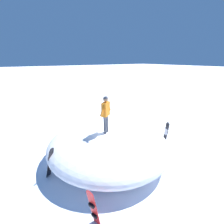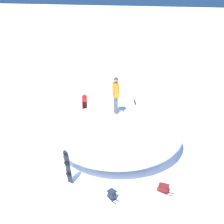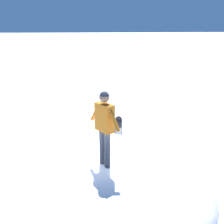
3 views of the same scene
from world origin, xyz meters
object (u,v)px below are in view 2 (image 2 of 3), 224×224
snowboard_primary_upright (137,111)px  snowboard_secondary_upright (85,107)px  backpack_near (112,195)px  snowboard_tertiary_upright (68,167)px  snowboarder_standing (116,92)px  backpack_far (163,188)px

snowboard_primary_upright → snowboard_secondary_upright: bearing=-169.5°
snowboard_secondary_upright → backpack_near: size_ratio=2.91×
snowboard_secondary_upright → snowboard_tertiary_upright: size_ratio=0.98×
snowboarder_standing → backpack_near: (1.17, -3.93, -2.55)m
snowboard_tertiary_upright → backpack_near: (1.91, -0.28, -0.62)m
snowboarder_standing → snowboard_primary_upright: size_ratio=1.16×
snowboard_secondary_upright → snowboard_primary_upright: bearing=10.5°
backpack_near → snowboard_secondary_upright: bearing=122.2°
snowboard_primary_upright → backpack_far: (2.50, -5.53, -0.60)m
snowboard_tertiary_upright → snowboarder_standing: bearing=78.7°
backpack_far → snowboarder_standing: bearing=134.8°
snowboard_secondary_upright → snowboard_tertiary_upright: snowboard_tertiary_upright is taller
snowboard_tertiary_upright → backpack_near: snowboard_tertiary_upright is taller
backpack_near → snowboard_tertiary_upright: bearing=171.7°
snowboard_primary_upright → backpack_far: 6.10m
snowboarder_standing → backpack_near: bearing=-73.3°
snowboarder_standing → backpack_near: size_ratio=3.31×
snowboard_primary_upright → snowboard_tertiary_upright: (-1.14, -6.25, 0.03)m
backpack_near → snowboard_primary_upright: bearing=96.7°
backpack_near → backpack_far: size_ratio=0.79×
snowboard_secondary_upright → snowboarder_standing: bearing=-38.4°
snowboard_tertiary_upright → backpack_far: 3.76m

